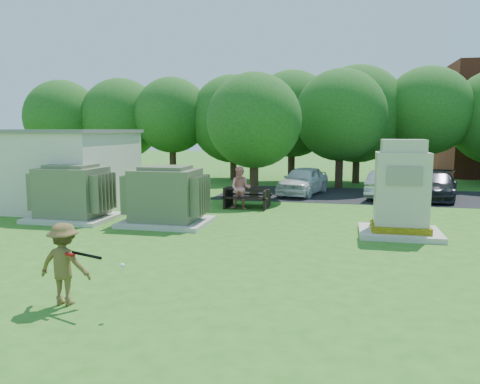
% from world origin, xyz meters
% --- Properties ---
extents(ground, '(120.00, 120.00, 0.00)m').
position_xyz_m(ground, '(0.00, 0.00, 0.00)').
color(ground, '#2D6619').
rests_on(ground, ground).
extents(service_building, '(10.00, 5.00, 3.20)m').
position_xyz_m(service_building, '(-11.00, 7.00, 1.60)').
color(service_building, beige).
rests_on(service_building, ground).
extents(service_building_roof, '(10.20, 5.20, 0.15)m').
position_xyz_m(service_building_roof, '(-11.00, 7.00, 3.27)').
color(service_building_roof, slate).
rests_on(service_building_roof, service_building).
extents(parking_strip, '(20.00, 6.00, 0.01)m').
position_xyz_m(parking_strip, '(7.00, 13.50, 0.01)').
color(parking_strip, '#232326').
rests_on(parking_strip, ground).
extents(transformer_left, '(3.00, 2.40, 2.07)m').
position_xyz_m(transformer_left, '(-6.50, 4.50, 0.97)').
color(transformer_left, beige).
rests_on(transformer_left, ground).
extents(transformer_right, '(3.00, 2.40, 2.07)m').
position_xyz_m(transformer_right, '(-2.80, 4.50, 0.97)').
color(transformer_right, beige).
rests_on(transformer_right, ground).
extents(generator_cabinet, '(2.49, 2.04, 3.04)m').
position_xyz_m(generator_cabinet, '(5.10, 4.45, 1.33)').
color(generator_cabinet, beige).
rests_on(generator_cabinet, ground).
extents(picnic_table, '(1.98, 1.48, 0.85)m').
position_xyz_m(picnic_table, '(-0.74, 8.69, 0.53)').
color(picnic_table, black).
rests_on(picnic_table, ground).
extents(batter, '(1.03, 0.60, 1.59)m').
position_xyz_m(batter, '(-1.81, -3.18, 0.80)').
color(batter, brown).
rests_on(batter, ground).
extents(person_by_generator, '(0.66, 0.65, 1.53)m').
position_xyz_m(person_by_generator, '(5.66, 4.71, 0.77)').
color(person_by_generator, black).
rests_on(person_by_generator, ground).
extents(person_at_picnic, '(0.89, 0.70, 1.81)m').
position_xyz_m(person_at_picnic, '(-0.91, 8.10, 0.91)').
color(person_at_picnic, pink).
rests_on(person_at_picnic, ground).
extents(car_white, '(2.70, 4.57, 1.46)m').
position_xyz_m(car_white, '(1.24, 13.28, 0.73)').
color(car_white, white).
rests_on(car_white, ground).
extents(car_silver_a, '(2.40, 4.33, 1.35)m').
position_xyz_m(car_silver_a, '(5.40, 12.91, 0.68)').
color(car_silver_a, '#AEAFB3').
rests_on(car_silver_a, ground).
extents(car_dark, '(2.79, 4.84, 1.32)m').
position_xyz_m(car_dark, '(7.65, 13.08, 0.66)').
color(car_dark, black).
rests_on(car_dark, ground).
extents(batting_equipment, '(1.25, 0.34, 0.20)m').
position_xyz_m(batting_equipment, '(-1.20, -3.35, 1.02)').
color(batting_equipment, black).
rests_on(batting_equipment, ground).
extents(tree_row, '(41.30, 13.30, 7.30)m').
position_xyz_m(tree_row, '(1.75, 18.50, 4.15)').
color(tree_row, '#47301E').
rests_on(tree_row, ground).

